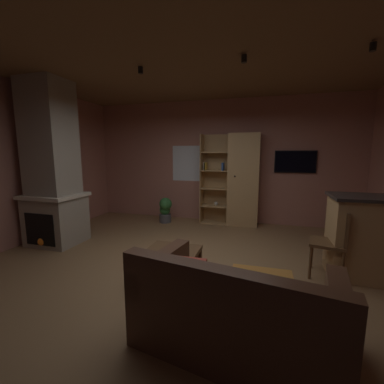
{
  "coord_description": "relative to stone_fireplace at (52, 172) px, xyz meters",
  "views": [
    {
      "loc": [
        1.03,
        -3.19,
        1.63
      ],
      "look_at": [
        0.0,
        0.4,
        1.05
      ],
      "focal_mm": 23.34,
      "sensor_mm": 36.0,
      "label": 1
    }
  ],
  "objects": [
    {
      "name": "track_light_spot_3",
      "position": [
        4.7,
        -0.16,
        1.5
      ],
      "size": [
        0.07,
        0.07,
        0.09
      ],
      "primitive_type": "cylinder",
      "color": "black"
    },
    {
      "name": "potted_floor_plant",
      "position": [
        1.39,
        1.83,
        -0.98
      ],
      "size": [
        0.32,
        0.33,
        0.6
      ],
      "color": "#4C4C51",
      "rests_on": "ground"
    },
    {
      "name": "ceiling",
      "position": [
        2.56,
        -0.37,
        1.58
      ],
      "size": [
        6.23,
        5.48,
        0.02
      ],
      "primitive_type": "cube",
      "color": "brown"
    },
    {
      "name": "track_light_spot_0",
      "position": [
        0.32,
        -0.2,
        1.5
      ],
      "size": [
        0.07,
        0.07,
        0.09
      ],
      "primitive_type": "cylinder",
      "color": "black"
    },
    {
      "name": "bookshelf_cabinet",
      "position": [
        3.08,
        2.12,
        -0.27
      ],
      "size": [
        1.31,
        0.41,
        2.07
      ],
      "color": "tan",
      "rests_on": "ground"
    },
    {
      "name": "wall_mounted_tv",
      "position": [
        4.25,
        2.33,
        0.15
      ],
      "size": [
        0.86,
        0.06,
        0.48
      ],
      "color": "black"
    },
    {
      "name": "stone_fireplace",
      "position": [
        0.0,
        0.0,
        0.0
      ],
      "size": [
        0.93,
        0.82,
        2.86
      ],
      "color": "gray",
      "rests_on": "ground"
    },
    {
      "name": "track_light_spot_1",
      "position": [
        1.86,
        -0.16,
        1.5
      ],
      "size": [
        0.07,
        0.07,
        0.09
      ],
      "primitive_type": "cylinder",
      "color": "black"
    },
    {
      "name": "dining_chair",
      "position": [
        4.52,
        -0.07,
        -0.77
      ],
      "size": [
        0.5,
        0.5,
        0.92
      ],
      "color": "brown",
      "rests_on": "ground"
    },
    {
      "name": "table_book_0",
      "position": [
        2.54,
        -0.71,
        -0.87
      ],
      "size": [
        0.13,
        0.12,
        0.02
      ],
      "primitive_type": "cube",
      "rotation": [
        0.0,
        0.0,
        0.23
      ],
      "color": "gold",
      "rests_on": "coffee_table"
    },
    {
      "name": "leather_couch",
      "position": [
        3.41,
        -1.63,
        -0.99
      ],
      "size": [
        1.78,
        1.17,
        0.84
      ],
      "color": "#4C2D1E",
      "rests_on": "ground"
    },
    {
      "name": "wall_left",
      "position": [
        -0.58,
        -0.37,
        0.14
      ],
      "size": [
        0.06,
        5.48,
        2.86
      ],
      "primitive_type": "cube",
      "color": "#AD7060",
      "rests_on": "ground"
    },
    {
      "name": "wall_back",
      "position": [
        2.56,
        2.4,
        0.14
      ],
      "size": [
        6.35,
        0.06,
        2.86
      ],
      "primitive_type": "cube",
      "color": "#AD7060",
      "rests_on": "ground"
    },
    {
      "name": "coffee_table",
      "position": [
        2.52,
        -0.76,
        -0.96
      ],
      "size": [
        0.66,
        0.61,
        0.42
      ],
      "color": "brown",
      "rests_on": "ground"
    },
    {
      "name": "window_pane_back",
      "position": [
        1.74,
        2.36,
        0.09
      ],
      "size": [
        0.7,
        0.01,
        0.86
      ],
      "primitive_type": "cube",
      "color": "white"
    },
    {
      "name": "floor",
      "position": [
        2.56,
        -0.37,
        -1.31
      ],
      "size": [
        6.23,
        5.48,
        0.02
      ],
      "primitive_type": "cube",
      "color": "olive",
      "rests_on": "ground"
    },
    {
      "name": "track_light_spot_2",
      "position": [
        3.3,
        -0.2,
        1.5
      ],
      "size": [
        0.07,
        0.07,
        0.09
      ],
      "primitive_type": "cylinder",
      "color": "black"
    }
  ]
}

